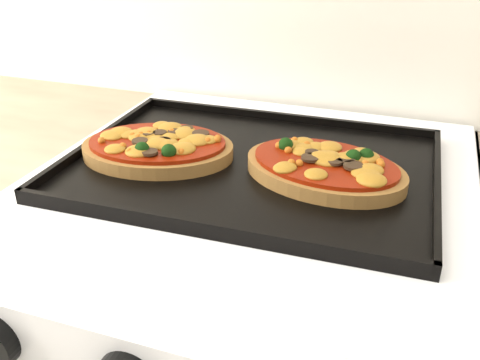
% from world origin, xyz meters
% --- Properties ---
extents(baking_tray, '(0.50, 0.38, 0.02)m').
position_xyz_m(baking_tray, '(-0.00, 1.71, 0.92)').
color(baking_tray, black).
rests_on(baking_tray, stove).
extents(pizza_left, '(0.24, 0.20, 0.03)m').
position_xyz_m(pizza_left, '(-0.14, 1.69, 0.94)').
color(pizza_left, olive).
rests_on(pizza_left, baking_tray).
extents(pizza_right, '(0.24, 0.19, 0.03)m').
position_xyz_m(pizza_right, '(0.10, 1.71, 0.94)').
color(pizza_right, olive).
rests_on(pizza_right, baking_tray).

